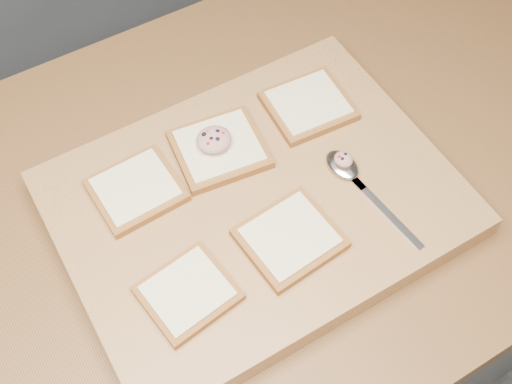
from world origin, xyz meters
TOP-DOWN VIEW (x-y plane):
  - ground at (0.00, 0.00)m, footprint 4.00×4.00m
  - island_counter at (0.00, 0.00)m, footprint 2.00×0.80m
  - cutting_board at (0.07, -0.05)m, footprint 0.56×0.42m
  - bread_far_left at (-0.08, 0.04)m, footprint 0.12×0.11m
  - bread_far_center at (0.06, 0.05)m, footprint 0.14×0.13m
  - bread_far_right at (0.22, 0.05)m, footprint 0.13×0.12m
  - bread_near_left at (-0.08, -0.14)m, footprint 0.12×0.12m
  - bread_near_center at (0.07, -0.14)m, footprint 0.13×0.12m
  - tuna_salad_dollop at (0.06, 0.05)m, footprint 0.05×0.05m
  - spoon at (0.21, -0.09)m, footprint 0.05×0.20m
  - spoon_salad at (0.20, -0.07)m, footprint 0.03×0.03m

SIDE VIEW (x-z plane):
  - ground at x=0.00m, z-range 0.00..0.00m
  - island_counter at x=0.00m, z-range 0.00..0.90m
  - cutting_board at x=0.07m, z-range 0.90..0.94m
  - spoon at x=0.21m, z-range 0.94..0.96m
  - bread_near_left at x=-0.08m, z-range 0.94..0.96m
  - bread_far_left at x=-0.08m, z-range 0.94..0.96m
  - bread_far_right at x=0.22m, z-range 0.94..0.96m
  - bread_near_center at x=0.07m, z-range 0.94..0.96m
  - bread_far_center at x=0.06m, z-range 0.94..0.96m
  - spoon_salad at x=0.20m, z-range 0.96..0.97m
  - tuna_salad_dollop at x=0.06m, z-range 0.96..0.99m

